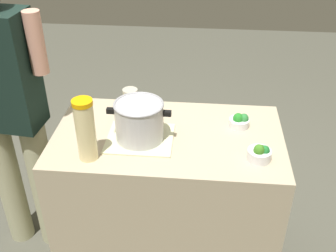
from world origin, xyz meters
TOP-DOWN VIEW (x-y plane):
  - ground_plane at (0.00, 0.00)m, footprint 8.00×8.00m
  - counter_slab at (0.00, 0.00)m, footprint 1.13×0.66m
  - dish_cloth at (0.13, 0.05)m, footprint 0.32×0.28m
  - cooking_pot at (0.13, 0.05)m, footprint 0.30×0.24m
  - lemonade_pitcher at (0.34, 0.22)m, footprint 0.09×0.09m
  - mason_jar at (0.21, -0.17)m, footprint 0.08×0.08m
  - broccoli_bowl_front at (-0.35, -0.11)m, footprint 0.10×0.10m
  - broccoli_bowl_center at (-0.43, 0.16)m, footprint 0.11×0.11m
  - person_cook at (0.83, -0.06)m, footprint 0.50×0.23m

SIDE VIEW (x-z plane):
  - ground_plane at x=0.00m, z-range 0.00..0.00m
  - counter_slab at x=0.00m, z-range 0.00..0.85m
  - dish_cloth at x=0.13m, z-range 0.85..0.86m
  - broccoli_bowl_front at x=-0.35m, z-range 0.85..0.92m
  - broccoli_bowl_center at x=-0.43m, z-range 0.85..0.93m
  - person_cook at x=0.83m, z-range 0.09..1.72m
  - mason_jar at x=0.21m, z-range 0.85..1.00m
  - cooking_pot at x=0.13m, z-range 0.86..1.06m
  - lemonade_pitcher at x=0.34m, z-range 0.85..1.15m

